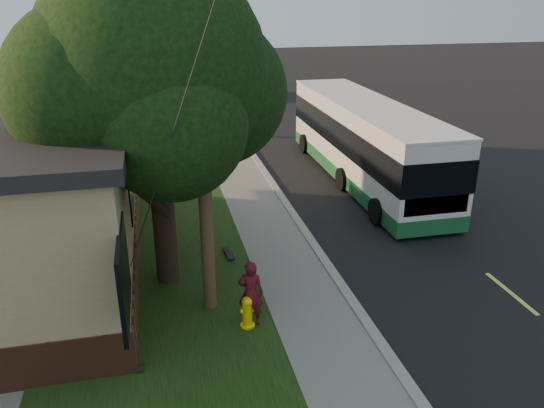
% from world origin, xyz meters
% --- Properties ---
extents(ground, '(120.00, 120.00, 0.00)m').
position_xyz_m(ground, '(0.00, 0.00, 0.00)').
color(ground, black).
rests_on(ground, ground).
extents(road, '(8.00, 80.00, 0.01)m').
position_xyz_m(road, '(4.00, 10.00, 0.01)').
color(road, black).
rests_on(road, ground).
extents(curb, '(0.25, 80.00, 0.12)m').
position_xyz_m(curb, '(0.00, 10.00, 0.06)').
color(curb, gray).
rests_on(curb, ground).
extents(sidewalk, '(2.00, 80.00, 0.08)m').
position_xyz_m(sidewalk, '(-1.00, 10.00, 0.04)').
color(sidewalk, slate).
rests_on(sidewalk, ground).
extents(grass_verge, '(5.00, 80.00, 0.07)m').
position_xyz_m(grass_verge, '(-4.50, 10.00, 0.04)').
color(grass_verge, black).
rests_on(grass_verge, ground).
extents(fire_hydrant, '(0.32, 0.32, 0.74)m').
position_xyz_m(fire_hydrant, '(-2.60, 0.00, 0.43)').
color(fire_hydrant, yellow).
rests_on(fire_hydrant, grass_verge).
extents(utility_pole, '(2.86, 3.21, 9.07)m').
position_xyz_m(utility_pole, '(-3.31, 0.99, 4.63)').
color(utility_pole, '#473321').
rests_on(utility_pole, ground).
extents(leafy_tree, '(6.30, 6.00, 7.80)m').
position_xyz_m(leafy_tree, '(-4.17, 2.65, 5.17)').
color(leafy_tree, black).
rests_on(leafy_tree, grass_verge).
extents(bare_tree_near, '(1.38, 1.21, 4.31)m').
position_xyz_m(bare_tree_near, '(-3.50, 18.00, 2.15)').
color(bare_tree_near, black).
rests_on(bare_tree_near, grass_verge).
extents(bare_tree_far, '(1.38, 1.21, 4.03)m').
position_xyz_m(bare_tree_far, '(-3.00, 30.00, 2.00)').
color(bare_tree_far, black).
rests_on(bare_tree_far, grass_verge).
extents(traffic_signal, '(0.18, 0.22, 5.50)m').
position_xyz_m(traffic_signal, '(0.50, 34.00, 3.16)').
color(traffic_signal, '#2D2D30').
rests_on(traffic_signal, ground).
extents(transit_bus, '(2.60, 11.26, 3.05)m').
position_xyz_m(transit_bus, '(3.59, 8.75, 1.63)').
color(transit_bus, silver).
rests_on(transit_bus, ground).
extents(skateboarder, '(0.64, 0.52, 1.54)m').
position_xyz_m(skateboarder, '(-2.50, 0.09, 0.84)').
color(skateboarder, '#511017').
rests_on(skateboarder, grass_verge).
extents(skateboard_main, '(0.26, 0.79, 0.07)m').
position_xyz_m(skateboard_main, '(-2.50, 3.44, 0.12)').
color(skateboard_main, black).
rests_on(skateboard_main, grass_verge).
extents(skateboard_spare, '(0.90, 0.35, 0.08)m').
position_xyz_m(skateboard_spare, '(-5.25, -0.93, 0.13)').
color(skateboard_spare, black).
rests_on(skateboard_spare, grass_verge).
extents(dumpster, '(1.94, 1.77, 1.39)m').
position_xyz_m(dumpster, '(-8.95, 7.51, 0.74)').
color(dumpster, black).
rests_on(dumpster, building_lot).
extents(distant_car, '(1.87, 4.24, 1.42)m').
position_xyz_m(distant_car, '(3.36, 26.97, 0.71)').
color(distant_car, black).
rests_on(distant_car, ground).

